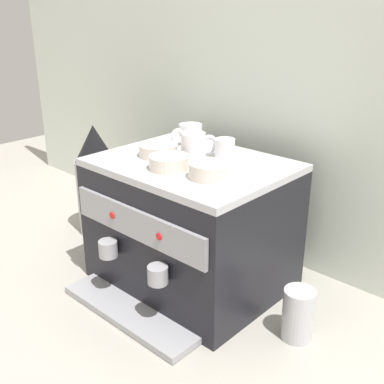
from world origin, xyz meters
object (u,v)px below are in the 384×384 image
object	(u,v)px
ceramic_bowl_1	(209,171)
ceramic_bowl_2	(170,163)
ceramic_cup_1	(195,146)
coffee_grinder	(97,181)
ceramic_cup_0	(224,149)
ceramic_cup_2	(189,134)
milk_pitcher	(298,314)
ceramic_bowl_0	(158,151)
espresso_machine	(191,224)

from	to	relation	value
ceramic_bowl_1	ceramic_bowl_2	bearing A→B (deg)	-171.04
ceramic_cup_1	coffee_grinder	bearing A→B (deg)	-179.63
ceramic_cup_0	ceramic_cup_2	xyz separation A→B (m)	(-0.19, 0.05, 0.00)
ceramic_cup_2	ceramic_bowl_2	size ratio (longest dim) A/B	0.98
coffee_grinder	milk_pitcher	world-z (taller)	coffee_grinder
ceramic_bowl_0	coffee_grinder	world-z (taller)	ceramic_bowl_0
ceramic_cup_0	ceramic_cup_1	xyz separation A→B (m)	(-0.06, -0.06, 0.01)
ceramic_cup_1	ceramic_cup_0	bearing A→B (deg)	44.89
ceramic_cup_0	coffee_grinder	distance (m)	0.62
ceramic_cup_0	ceramic_cup_1	distance (m)	0.09
ceramic_cup_0	coffee_grinder	bearing A→B (deg)	-173.40
ceramic_cup_1	milk_pitcher	bearing A→B (deg)	-5.66
ceramic_cup_2	milk_pitcher	distance (m)	0.68
ceramic_bowl_0	ceramic_bowl_2	size ratio (longest dim) A/B	1.03
ceramic_cup_1	ceramic_bowl_2	distance (m)	0.12
ceramic_cup_0	ceramic_bowl_0	distance (m)	0.20
ceramic_cup_0	ceramic_cup_2	distance (m)	0.20
espresso_machine	ceramic_bowl_0	size ratio (longest dim) A/B	4.72
ceramic_cup_1	coffee_grinder	distance (m)	0.56
milk_pitcher	ceramic_bowl_1	bearing A→B (deg)	-168.60
ceramic_cup_0	coffee_grinder	size ratio (longest dim) A/B	0.21
coffee_grinder	milk_pitcher	size ratio (longest dim) A/B	2.92
espresso_machine	ceramic_cup_1	bearing A→B (deg)	108.46
ceramic_bowl_2	ceramic_cup_2	bearing A→B (deg)	121.42
ceramic_cup_1	ceramic_bowl_0	world-z (taller)	ceramic_cup_1
ceramic_bowl_1	ceramic_cup_2	bearing A→B (deg)	141.92
ceramic_bowl_0	ceramic_bowl_2	bearing A→B (deg)	-28.98
ceramic_cup_0	ceramic_bowl_1	world-z (taller)	ceramic_cup_0
ceramic_bowl_2	milk_pitcher	world-z (taller)	ceramic_bowl_2
ceramic_cup_1	coffee_grinder	xyz separation A→B (m)	(-0.51, -0.00, -0.24)
ceramic_bowl_0	milk_pitcher	xyz separation A→B (m)	(0.52, 0.01, -0.35)
espresso_machine	ceramic_bowl_2	xyz separation A→B (m)	(0.00, -0.09, 0.23)
ceramic_bowl_0	coffee_grinder	bearing A→B (deg)	173.01
espresso_machine	ceramic_cup_0	size ratio (longest dim) A/B	6.11
ceramic_cup_0	milk_pitcher	distance (m)	0.52
espresso_machine	coffee_grinder	size ratio (longest dim) A/B	1.30
milk_pitcher	espresso_machine	bearing A→B (deg)	177.92
ceramic_cup_2	ceramic_bowl_0	distance (m)	0.17
ceramic_cup_0	ceramic_bowl_1	distance (m)	0.18
ceramic_cup_2	coffee_grinder	bearing A→B (deg)	-162.49
ceramic_cup_2	ceramic_bowl_2	distance (m)	0.27
ceramic_cup_1	ceramic_bowl_1	size ratio (longest dim) A/B	1.03
espresso_machine	ceramic_cup_1	xyz separation A→B (m)	(-0.01, 0.03, 0.25)
ceramic_cup_1	ceramic_cup_2	distance (m)	0.17
espresso_machine	ceramic_bowl_1	world-z (taller)	ceramic_bowl_1
espresso_machine	ceramic_cup_0	distance (m)	0.26
ceramic_cup_0	milk_pitcher	xyz separation A→B (m)	(0.35, -0.10, -0.37)
ceramic_bowl_0	milk_pitcher	size ratio (longest dim) A/B	0.80
ceramic_bowl_1	ceramic_cup_0	bearing A→B (deg)	116.10
ceramic_bowl_2	coffee_grinder	xyz separation A→B (m)	(-0.52, 0.11, -0.22)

